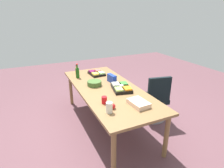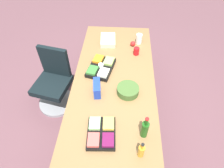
{
  "view_description": "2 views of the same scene",
  "coord_description": "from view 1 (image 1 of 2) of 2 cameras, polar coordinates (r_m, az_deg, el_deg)",
  "views": [
    {
      "loc": [
        -2.84,
        1.24,
        2.07
      ],
      "look_at": [
        -0.04,
        -0.07,
        0.84
      ],
      "focal_mm": 30.02,
      "sensor_mm": 36.0,
      "label": 1
    },
    {
      "loc": [
        1.73,
        0.09,
        2.56
      ],
      "look_at": [
        0.12,
        -0.02,
        0.82
      ],
      "focal_mm": 31.61,
      "sensor_mm": 36.0,
      "label": 2
    }
  ],
  "objects": [
    {
      "name": "sheet_cake",
      "position": [
        2.76,
        8.07,
        -5.81
      ],
      "size": [
        0.33,
        0.24,
        0.07
      ],
      "primitive_type": "cube",
      "rotation": [
        0.0,
        0.0,
        0.07
      ],
      "color": "beige",
      "rests_on": "conference_table"
    },
    {
      "name": "chip_bag_blue",
      "position": [
        3.59,
        -0.06,
        1.7
      ],
      "size": [
        0.23,
        0.11,
        0.15
      ],
      "primitive_type": "cube",
      "rotation": [
        0.0,
        0.0,
        0.14
      ],
      "color": "#1C3AAE",
      "rests_on": "conference_table"
    },
    {
      "name": "red_solo_cup",
      "position": [
        2.79,
        -2.38,
        -4.89
      ],
      "size": [
        0.08,
        0.08,
        0.11
      ],
      "primitive_type": "cylinder",
      "rotation": [
        0.0,
        0.0,
        0.03
      ],
      "color": "red",
      "rests_on": "conference_table"
    },
    {
      "name": "dressing_bottle",
      "position": [
        4.09,
        -10.69,
        3.93
      ],
      "size": [
        0.08,
        0.08,
        0.21
      ],
      "color": "orange",
      "rests_on": "conference_table"
    },
    {
      "name": "salad_bowl",
      "position": [
        3.46,
        -5.39,
        0.23
      ],
      "size": [
        0.32,
        0.32,
        0.09
      ],
      "primitive_type": "cylinder",
      "rotation": [
        0.0,
        0.0,
        -0.25
      ],
      "color": "#41602B",
      "rests_on": "conference_table"
    },
    {
      "name": "office_chair",
      "position": [
        3.8,
        12.64,
        -5.48
      ],
      "size": [
        0.57,
        0.57,
        0.94
      ],
      "color": "gray",
      "rests_on": "ground"
    },
    {
      "name": "veggie_tray",
      "position": [
        3.26,
        2.89,
        -1.14
      ],
      "size": [
        0.48,
        0.39,
        0.09
      ],
      "color": "black",
      "rests_on": "conference_table"
    },
    {
      "name": "fruit_platter",
      "position": [
        4.04,
        -4.71,
        3.31
      ],
      "size": [
        0.38,
        0.3,
        0.07
      ],
      "color": "black",
      "rests_on": "conference_table"
    },
    {
      "name": "ground_plane",
      "position": [
        3.72,
        -1.25,
        -12.06
      ],
      "size": [
        10.0,
        10.0,
        0.0
      ],
      "primitive_type": "plane",
      "color": "brown"
    },
    {
      "name": "mayo_jar",
      "position": [
        2.54,
        -0.85,
        -7.17
      ],
      "size": [
        0.1,
        0.1,
        0.15
      ],
      "primitive_type": "cylinder",
      "rotation": [
        0.0,
        0.0,
        -0.1
      ],
      "color": "white",
      "rests_on": "conference_table"
    },
    {
      "name": "wine_bottle",
      "position": [
        3.88,
        -10.46,
        3.47
      ],
      "size": [
        0.08,
        0.08,
        0.29
      ],
      "color": "#194F14",
      "rests_on": "conference_table"
    },
    {
      "name": "apple_red",
      "position": [
        2.65,
        0.25,
        -6.79
      ],
      "size": [
        0.08,
        0.08,
        0.08
      ],
      "primitive_type": "sphere",
      "rotation": [
        0.0,
        0.0,
        -0.09
      ],
      "color": "red",
      "rests_on": "conference_table"
    },
    {
      "name": "conference_table",
      "position": [
        3.38,
        -1.35,
        -2.19
      ],
      "size": [
        2.47,
        1.03,
        0.76
      ],
      "color": "olive",
      "rests_on": "ground"
    }
  ]
}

